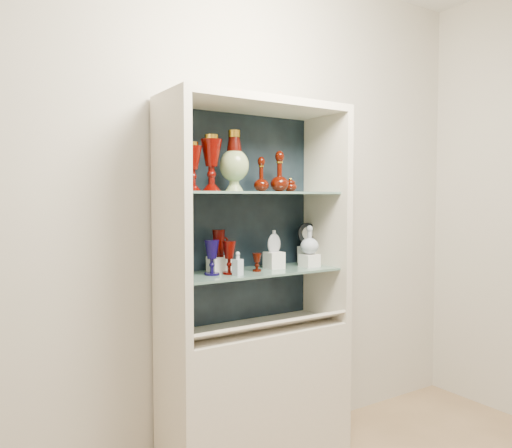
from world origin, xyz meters
TOP-DOWN VIEW (x-y plane):
  - wall_back at (0.00, 1.75)m, footprint 3.50×0.02m
  - cabinet_base at (0.00, 1.53)m, footprint 1.00×0.40m
  - cabinet_back_panel at (0.00, 1.72)m, footprint 0.98×0.02m
  - cabinet_side_left at (-0.48, 1.53)m, footprint 0.04×0.40m
  - cabinet_side_right at (0.48, 1.53)m, footprint 0.04×0.40m
  - cabinet_top_cap at (0.00, 1.53)m, footprint 1.00×0.40m
  - shelf_lower at (0.00, 1.55)m, footprint 0.92×0.34m
  - shelf_upper at (0.00, 1.55)m, footprint 0.92×0.34m
  - label_ledge at (0.00, 1.42)m, footprint 0.92×0.17m
  - label_card_0 at (0.33, 1.42)m, footprint 0.10×0.06m
  - label_card_1 at (-0.27, 1.42)m, footprint 0.10×0.06m
  - pedestal_lamp_left at (-0.25, 1.54)m, footprint 0.12×0.12m
  - pedestal_lamp_right at (-0.36, 1.54)m, footprint 0.12×0.12m
  - enamel_urn at (-0.12, 1.55)m, footprint 0.18×0.18m
  - ruby_decanter_a at (0.06, 1.57)m, footprint 0.11×0.11m
  - ruby_decanter_b at (0.17, 1.55)m, footprint 0.12×0.12m
  - lidded_bowl at (0.26, 1.58)m, footprint 0.09×0.09m
  - cobalt_goblet at (-0.26, 1.54)m, footprint 0.10×0.10m
  - ruby_goblet_tall at (-0.17, 1.52)m, footprint 0.09×0.09m
  - ruby_goblet_small at (0.00, 1.52)m, footprint 0.06×0.06m
  - riser_ruby_pitcher at (-0.18, 1.62)m, footprint 0.10×0.10m
  - ruby_pitcher at (-0.18, 1.62)m, footprint 0.11×0.07m
  - clear_square_bottle at (-0.15, 1.46)m, footprint 0.05×0.05m
  - riser_flat_flask at (0.14, 1.57)m, footprint 0.09×0.09m
  - flat_flask at (0.14, 1.57)m, footprint 0.09×0.04m
  - riser_clear_round_decanter at (0.35, 1.51)m, footprint 0.09×0.09m
  - clear_round_decanter at (0.35, 1.51)m, footprint 0.10×0.10m
  - riser_cameo_medallion at (0.42, 1.63)m, footprint 0.08×0.08m
  - cameo_medallion at (0.42, 1.63)m, footprint 0.13×0.06m

SIDE VIEW (x-z plane):
  - cabinet_base at x=0.00m, z-range 0.00..0.75m
  - label_ledge at x=0.00m, z-range 0.74..0.82m
  - label_card_0 at x=0.33m, z-range 0.78..0.81m
  - label_card_1 at x=-0.27m, z-range 0.78..0.81m
  - shelf_lower at x=0.00m, z-range 1.04..1.05m
  - riser_clear_round_decanter at x=0.35m, z-range 1.05..1.12m
  - riser_ruby_pitcher at x=-0.18m, z-range 1.05..1.13m
  - riser_flat_flask at x=0.14m, z-range 1.05..1.14m
  - ruby_goblet_small at x=0.00m, z-range 1.05..1.15m
  - riser_cameo_medallion at x=0.42m, z-range 1.05..1.15m
  - clear_square_bottle at x=-0.15m, z-range 1.05..1.17m
  - ruby_goblet_tall at x=-0.17m, z-range 1.05..1.22m
  - cobalt_goblet at x=-0.26m, z-range 1.05..1.23m
  - clear_round_decanter at x=0.35m, z-range 1.12..1.27m
  - ruby_pitcher at x=-0.18m, z-range 1.13..1.27m
  - flat_flask at x=0.14m, z-range 1.14..1.26m
  - cameo_medallion at x=0.42m, z-range 1.15..1.30m
  - cabinet_back_panel at x=0.00m, z-range 0.75..1.90m
  - cabinet_side_left at x=-0.48m, z-range 0.75..1.90m
  - cabinet_side_right at x=0.48m, z-range 0.75..1.90m
  - wall_back at x=0.00m, z-range 0.00..2.80m
  - shelf_upper at x=0.00m, z-range 1.46..1.47m
  - lidded_bowl at x=0.26m, z-range 1.47..1.55m
  - ruby_decanter_a at x=0.06m, z-range 1.47..1.68m
  - ruby_decanter_b at x=0.17m, z-range 1.47..1.71m
  - pedestal_lamp_right at x=-0.36m, z-range 1.47..1.71m
  - pedestal_lamp_left at x=-0.25m, z-range 1.47..1.75m
  - enamel_urn at x=-0.12m, z-range 1.47..1.78m
  - cabinet_top_cap at x=0.00m, z-range 1.90..1.94m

